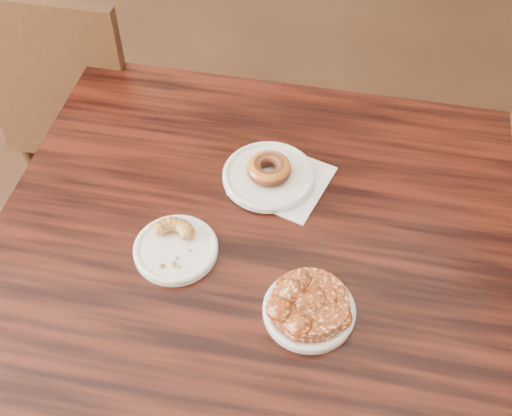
{
  "coord_description": "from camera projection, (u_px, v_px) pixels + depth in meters",
  "views": [
    {
      "loc": [
        0.08,
        -0.78,
        1.67
      ],
      "look_at": [
        0.17,
        -0.06,
        0.8
      ],
      "focal_mm": 45.0,
      "sensor_mm": 36.0,
      "label": 1
    }
  ],
  "objects": [
    {
      "name": "floor",
      "position": [
        192.0,
        384.0,
        1.77
      ],
      "size": [
        5.0,
        5.0,
        0.0
      ],
      "primitive_type": "plane",
      "color": "black",
      "rests_on": "ground"
    },
    {
      "name": "napkin",
      "position": [
        283.0,
        181.0,
        1.24
      ],
      "size": [
        0.22,
        0.22,
        0.0
      ],
      "primitive_type": "cube",
      "rotation": [
        0.0,
        0.0,
        -0.61
      ],
      "color": "white",
      "rests_on": "cafe_table"
    },
    {
      "name": "plate_fritter",
      "position": [
        309.0,
        311.0,
        1.05
      ],
      "size": [
        0.15,
        0.15,
        0.01
      ],
      "primitive_type": "cylinder",
      "color": "white",
      "rests_on": "cafe_table"
    },
    {
      "name": "chair_far",
      "position": [
        97.0,
        108.0,
        1.83
      ],
      "size": [
        0.52,
        0.52,
        0.9
      ],
      "primitive_type": null,
      "rotation": [
        0.0,
        0.0,
        2.82
      ],
      "color": "black",
      "rests_on": "floor"
    },
    {
      "name": "glazed_donut",
      "position": [
        269.0,
        169.0,
        1.22
      ],
      "size": [
        0.09,
        0.09,
        0.03
      ],
      "primitive_type": "torus",
      "color": "#995816",
      "rests_on": "plate_donut"
    },
    {
      "name": "plate_donut",
      "position": [
        269.0,
        176.0,
        1.24
      ],
      "size": [
        0.18,
        0.18,
        0.01
      ],
      "primitive_type": "cylinder",
      "color": "white",
      "rests_on": "napkin"
    },
    {
      "name": "cafe_table",
      "position": [
        250.0,
        351.0,
        1.42
      ],
      "size": [
        1.2,
        1.2,
        0.75
      ],
      "primitive_type": "cube",
      "rotation": [
        0.0,
        0.0,
        -0.33
      ],
      "color": "black",
      "rests_on": "floor"
    },
    {
      "name": "apple_fritter",
      "position": [
        310.0,
        302.0,
        1.03
      ],
      "size": [
        0.17,
        0.17,
        0.04
      ],
      "primitive_type": null,
      "color": "#401806",
      "rests_on": "plate_fritter"
    },
    {
      "name": "cruller_fragment",
      "position": [
        175.0,
        243.0,
        1.12
      ],
      "size": [
        0.1,
        0.1,
        0.03
      ],
      "primitive_type": null,
      "color": "#5E3812",
      "rests_on": "plate_cruller"
    },
    {
      "name": "plate_cruller",
      "position": [
        176.0,
        250.0,
        1.13
      ],
      "size": [
        0.15,
        0.15,
        0.01
      ],
      "primitive_type": "cylinder",
      "color": "white",
      "rests_on": "cafe_table"
    }
  ]
}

